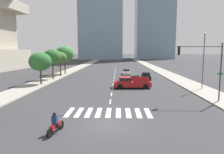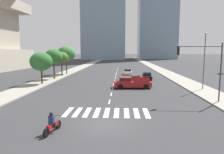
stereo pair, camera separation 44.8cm
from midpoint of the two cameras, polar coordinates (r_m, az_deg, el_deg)
The scene contains 16 objects.
ground_plane at distance 15.87m, azimuth -1.47°, elevation -13.20°, with size 800.00×800.00×0.00m, color #333335.
sidewalk_east at distance 46.65m, azimuth 17.21°, elevation 0.19°, with size 4.00×260.00×0.15m, color gray.
sidewalk_west at distance 47.25m, azimuth -14.38°, elevation 0.37°, with size 4.00×260.00×0.15m, color gray.
crosswalk_near at distance 18.71m, azimuth -0.79°, elevation -9.97°, with size 7.65×3.00×0.01m.
lane_divider_center at distance 46.19m, azimuth 1.34°, elevation 0.36°, with size 0.14×50.00×0.01m.
motorcycle_trailing at distance 14.68m, azimuth -15.63°, elevation -12.78°, with size 0.78×2.13×1.49m.
pickup_truck at distance 30.87m, azimuth 5.66°, elevation -1.60°, with size 5.69×2.44×1.67m.
sedan_white_0 at distance 49.05m, azimuth 4.78°, elevation 1.43°, with size 2.07×4.46×1.29m.
sedan_black_1 at distance 41.02m, azimuth 10.13°, elevation 0.22°, with size 2.00×4.69×1.33m.
sedan_silver_2 at distance 36.27m, azimuth 6.97°, elevation -0.67°, with size 1.85×4.40×1.27m.
traffic_signal_near at distance 23.78m, azimuth 25.15°, elevation 4.01°, with size 5.09×0.28×6.31m.
street_lamp_east at distance 31.78m, azimuth 24.99°, elevation 5.17°, with size 0.50×0.24×8.02m.
street_tree_nearest at distance 35.41m, azimuth -19.01°, elevation 4.11°, with size 3.64×3.64×5.26m.
street_tree_second at distance 41.23m, azimuth -15.85°, elevation 5.53°, with size 3.44×3.44×5.84m.
street_tree_third at distance 46.21m, azimuth -13.78°, elevation 5.31°, with size 2.93×2.93×5.28m.
street_tree_fourth at distance 49.95m, azimuth -12.54°, elevation 6.40°, with size 4.34×4.34×6.66m.
Camera 2 is at (1.33, -14.82, 5.54)m, focal length 32.41 mm.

